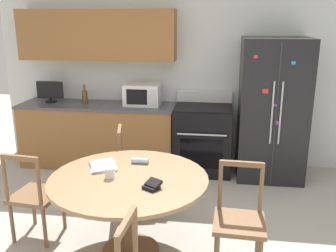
# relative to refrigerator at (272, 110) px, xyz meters

# --- Properties ---
(back_wall) EXTENTS (5.20, 0.44, 2.60)m
(back_wall) POSITION_rel_refrigerator_xyz_m (-1.57, 0.37, 0.53)
(back_wall) COLOR silver
(back_wall) RESTS_ON ground_plane
(kitchen_counter) EXTENTS (2.20, 0.64, 0.90)m
(kitchen_counter) POSITION_rel_refrigerator_xyz_m (-2.38, 0.07, -0.46)
(kitchen_counter) COLOR #936033
(kitchen_counter) RESTS_ON ground_plane
(refrigerator) EXTENTS (0.84, 0.75, 1.83)m
(refrigerator) POSITION_rel_refrigerator_xyz_m (0.00, 0.00, 0.00)
(refrigerator) COLOR black
(refrigerator) RESTS_ON ground_plane
(oven_range) EXTENTS (0.77, 0.68, 1.08)m
(oven_range) POSITION_rel_refrigerator_xyz_m (-0.89, 0.05, -0.45)
(oven_range) COLOR black
(oven_range) RESTS_ON ground_plane
(microwave) EXTENTS (0.49, 0.35, 0.29)m
(microwave) POSITION_rel_refrigerator_xyz_m (-1.74, 0.11, 0.13)
(microwave) COLOR white
(microwave) RESTS_ON kitchen_counter
(countertop_tv) EXTENTS (0.38, 0.16, 0.30)m
(countertop_tv) POSITION_rel_refrigerator_xyz_m (-3.08, 0.11, 0.15)
(countertop_tv) COLOR black
(countertop_tv) RESTS_ON kitchen_counter
(counter_bottle) EXTENTS (0.08, 0.08, 0.26)m
(counter_bottle) POSITION_rel_refrigerator_xyz_m (-2.56, 0.09, 0.08)
(counter_bottle) COLOR brown
(counter_bottle) RESTS_ON kitchen_counter
(dining_table) EXTENTS (1.38, 1.38, 0.74)m
(dining_table) POSITION_rel_refrigerator_xyz_m (-1.44, -1.96, -0.30)
(dining_table) COLOR #997551
(dining_table) RESTS_ON ground_plane
(dining_chair_left) EXTENTS (0.46, 0.46, 0.90)m
(dining_chair_left) POSITION_rel_refrigerator_xyz_m (-2.39, -1.85, -0.48)
(dining_chair_left) COLOR brown
(dining_chair_left) RESTS_ON ground_plane
(dining_chair_far) EXTENTS (0.50, 0.50, 0.90)m
(dining_chair_far) POSITION_rel_refrigerator_xyz_m (-1.60, -1.02, -0.48)
(dining_chair_far) COLOR brown
(dining_chair_far) RESTS_ON ground_plane
(dining_chair_right) EXTENTS (0.44, 0.44, 0.90)m
(dining_chair_right) POSITION_rel_refrigerator_xyz_m (-0.49, -2.04, -0.48)
(dining_chair_right) COLOR brown
(dining_chair_right) RESTS_ON ground_plane
(candle_glass) EXTENTS (0.08, 0.08, 0.09)m
(candle_glass) POSITION_rel_refrigerator_xyz_m (-1.59, -2.00, -0.14)
(candle_glass) COLOR silver
(candle_glass) RESTS_ON dining_table
(folded_napkin) EXTENTS (0.16, 0.05, 0.05)m
(folded_napkin) POSITION_rel_refrigerator_xyz_m (-1.41, -1.64, -0.15)
(folded_napkin) COLOR #A3BCDB
(folded_napkin) RESTS_ON dining_table
(wallet) EXTENTS (0.17, 0.17, 0.07)m
(wallet) POSITION_rel_refrigerator_xyz_m (-1.20, -2.16, -0.15)
(wallet) COLOR black
(wallet) RESTS_ON dining_table
(mail_stack) EXTENTS (0.33, 0.37, 0.02)m
(mail_stack) POSITION_rel_refrigerator_xyz_m (-1.73, -1.77, -0.17)
(mail_stack) COLOR white
(mail_stack) RESTS_ON dining_table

